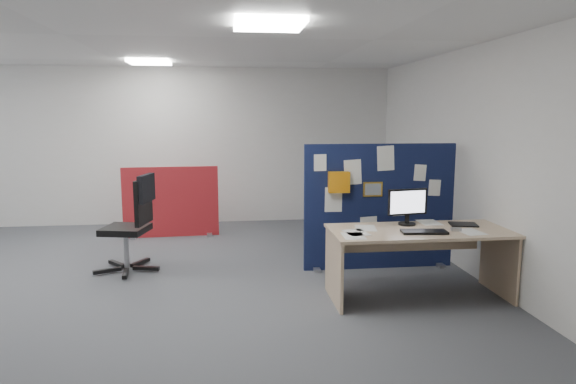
{
  "coord_description": "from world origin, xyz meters",
  "views": [
    {
      "loc": [
        1.61,
        -5.56,
        1.92
      ],
      "look_at": [
        2.33,
        0.35,
        1.0
      ],
      "focal_mm": 32.0,
      "sensor_mm": 36.0,
      "label": 1
    }
  ],
  "objects": [
    {
      "name": "floor",
      "position": [
        0.0,
        0.0,
        0.0
      ],
      "size": [
        9.0,
        9.0,
        0.0
      ],
      "primitive_type": "plane",
      "color": "#4C4E53",
      "rests_on": "ground"
    },
    {
      "name": "ceiling",
      "position": [
        0.0,
        0.0,
        2.7
      ],
      "size": [
        9.0,
        7.0,
        0.02
      ],
      "primitive_type": "cube",
      "color": "white",
      "rests_on": "wall_back"
    },
    {
      "name": "wall_back",
      "position": [
        0.0,
        3.5,
        1.35
      ],
      "size": [
        9.0,
        0.02,
        2.7
      ],
      "primitive_type": "cube",
      "color": "silver",
      "rests_on": "floor"
    },
    {
      "name": "wall_right",
      "position": [
        4.5,
        0.0,
        1.35
      ],
      "size": [
        0.02,
        7.0,
        2.7
      ],
      "primitive_type": "cube",
      "color": "silver",
      "rests_on": "floor"
    },
    {
      "name": "ceiling_lights",
      "position": [
        0.33,
        0.67,
        2.67
      ],
      "size": [
        4.1,
        4.1,
        0.04
      ],
      "color": "white",
      "rests_on": "ceiling"
    },
    {
      "name": "navy_divider",
      "position": [
        3.46,
        0.48,
        0.78
      ],
      "size": [
        1.88,
        0.3,
        1.55
      ],
      "color": "#0D1533",
      "rests_on": "floor"
    },
    {
      "name": "main_desk",
      "position": [
        3.58,
        -0.55,
        0.56
      ],
      "size": [
        1.85,
        0.82,
        0.73
      ],
      "color": "tan",
      "rests_on": "floor"
    },
    {
      "name": "monitor_main",
      "position": [
        3.53,
        -0.37,
        0.95
      ],
      "size": [
        0.44,
        0.19,
        0.39
      ],
      "rotation": [
        0.0,
        0.0,
        0.15
      ],
      "color": "black",
      "rests_on": "main_desk"
    },
    {
      "name": "keyboard",
      "position": [
        3.57,
        -0.75,
        0.74
      ],
      "size": [
        0.47,
        0.23,
        0.02
      ],
      "primitive_type": "cube",
      "rotation": [
        0.0,
        0.0,
        -0.11
      ],
      "color": "black",
      "rests_on": "main_desk"
    },
    {
      "name": "mouse",
      "position": [
        3.93,
        -0.7,
        0.74
      ],
      "size": [
        0.11,
        0.08,
        0.03
      ],
      "primitive_type": "cube",
      "rotation": [
        0.0,
        0.0,
        -0.22
      ],
      "color": "#9A9BA0",
      "rests_on": "main_desk"
    },
    {
      "name": "paper_tray",
      "position": [
        4.13,
        -0.45,
        0.74
      ],
      "size": [
        0.32,
        0.28,
        0.01
      ],
      "primitive_type": "cube",
      "rotation": [
        0.0,
        0.0,
        -0.24
      ],
      "color": "black",
      "rests_on": "main_desk"
    },
    {
      "name": "red_divider",
      "position": [
        0.75,
        2.47,
        0.54
      ],
      "size": [
        1.46,
        0.3,
        1.1
      ],
      "rotation": [
        0.0,
        0.0,
        0.05
      ],
      "color": "#9E2314",
      "rests_on": "floor"
    },
    {
      "name": "office_chair",
      "position": [
        0.5,
        0.68,
        0.67
      ],
      "size": [
        0.78,
        0.76,
        1.17
      ],
      "rotation": [
        0.0,
        0.0,
        -0.22
      ],
      "color": "black",
      "rests_on": "floor"
    },
    {
      "name": "desk_papers",
      "position": [
        3.33,
        -0.59,
        0.73
      ],
      "size": [
        1.45,
        0.82,
        0.0
      ],
      "color": "white",
      "rests_on": "main_desk"
    }
  ]
}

